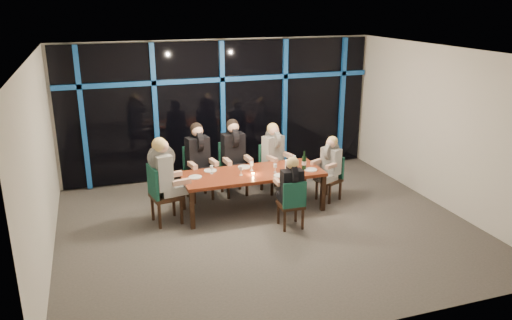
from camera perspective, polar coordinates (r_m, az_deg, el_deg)
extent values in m
plane|color=#59534E|center=(8.80, 1.25, -7.67)|extent=(7.00, 7.00, 0.00)
cube|color=silver|center=(11.05, -3.98, 5.88)|extent=(7.00, 0.04, 3.00)
cube|color=silver|center=(5.70, 11.64, -6.32)|extent=(7.00, 0.04, 3.00)
cube|color=silver|center=(7.85, -23.48, -0.67)|extent=(0.04, 6.00, 3.00)
cube|color=silver|center=(9.97, 20.64, 3.43)|extent=(0.04, 6.00, 3.00)
cube|color=white|center=(7.97, 1.40, 12.15)|extent=(7.00, 6.00, 0.04)
cube|color=black|center=(10.99, -3.90, 5.82)|extent=(6.86, 0.04, 2.94)
cube|color=#144EA1|center=(10.61, -19.20, 4.40)|extent=(0.10, 0.10, 2.94)
cube|color=#144EA1|center=(10.68, -11.40, 5.14)|extent=(0.10, 0.10, 2.94)
cube|color=#144EA1|center=(10.94, -3.83, 5.77)|extent=(0.10, 0.10, 2.94)
cube|color=#144EA1|center=(11.39, 3.28, 6.26)|extent=(0.10, 0.10, 2.94)
cube|color=#144EA1|center=(11.99, 9.77, 6.63)|extent=(0.10, 0.10, 2.94)
cube|color=#144EA1|center=(10.82, -3.90, 9.18)|extent=(6.86, 0.10, 0.10)
cube|color=#FF2D14|center=(11.48, 1.02, 9.68)|extent=(0.60, 0.05, 0.35)
cube|color=maroon|center=(9.22, -0.39, -1.59)|extent=(2.60, 1.00, 0.06)
cube|color=black|center=(8.68, -7.32, -5.71)|extent=(0.08, 0.08, 0.69)
cube|color=black|center=(9.42, 7.66, -3.77)|extent=(0.08, 0.08, 0.69)
cube|color=black|center=(9.48, -8.38, -3.66)|extent=(0.08, 0.08, 0.69)
cube|color=black|center=(10.16, 5.50, -2.04)|extent=(0.08, 0.08, 0.69)
cube|color=black|center=(9.90, -6.49, -1.75)|extent=(0.56, 0.56, 0.06)
cube|color=#1B5946|center=(9.99, -7.02, 0.20)|extent=(0.49, 0.14, 0.54)
cube|color=black|center=(9.75, -7.07, -3.71)|extent=(0.05, 0.05, 0.45)
cube|color=black|center=(9.89, -4.97, -3.32)|extent=(0.05, 0.05, 0.45)
cube|color=black|center=(10.09, -7.89, -2.98)|extent=(0.05, 0.05, 0.45)
cube|color=black|center=(10.22, -5.85, -2.62)|extent=(0.05, 0.05, 0.45)
cube|color=black|center=(10.06, -2.52, -1.28)|extent=(0.53, 0.53, 0.07)
cube|color=#1B5946|center=(10.17, -2.97, 0.66)|extent=(0.49, 0.09, 0.55)
cube|color=black|center=(9.92, -3.17, -3.20)|extent=(0.05, 0.05, 0.46)
cube|color=black|center=(10.05, -1.05, -2.89)|extent=(0.05, 0.05, 0.46)
cube|color=black|center=(10.27, -3.91, -2.47)|extent=(0.05, 0.05, 0.46)
cube|color=black|center=(10.39, -1.86, -2.18)|extent=(0.05, 0.05, 0.46)
cube|color=black|center=(10.23, 2.06, -1.16)|extent=(0.56, 0.56, 0.06)
cube|color=#1B5946|center=(10.30, 1.41, 0.57)|extent=(0.45, 0.17, 0.50)
cube|color=black|center=(10.08, 1.84, -2.94)|extent=(0.05, 0.05, 0.42)
cube|color=black|center=(10.29, 3.47, -2.52)|extent=(0.05, 0.05, 0.42)
cube|color=black|center=(10.35, 0.64, -2.35)|extent=(0.05, 0.05, 0.42)
cube|color=black|center=(10.55, 2.25, -1.95)|extent=(0.05, 0.05, 0.42)
cube|color=black|center=(8.93, -10.24, -4.08)|extent=(0.58, 0.58, 0.07)
cube|color=#1B5946|center=(8.77, -11.72, -2.51)|extent=(0.14, 0.50, 0.55)
cube|color=black|center=(8.92, -8.52, -5.87)|extent=(0.05, 0.05, 0.46)
cube|color=black|center=(9.27, -9.38, -4.98)|extent=(0.05, 0.05, 0.46)
cube|color=black|center=(8.81, -10.96, -6.33)|extent=(0.05, 0.05, 0.46)
cube|color=black|center=(9.16, -11.73, -5.41)|extent=(0.05, 0.05, 0.46)
cube|color=black|center=(9.91, 8.32, -2.28)|extent=(0.54, 0.54, 0.05)
cube|color=#1B5946|center=(9.96, 9.04, -0.71)|extent=(0.21, 0.39, 0.45)
cube|color=black|center=(9.96, 6.94, -3.45)|extent=(0.05, 0.05, 0.38)
cube|color=black|center=(9.77, 8.41, -3.95)|extent=(0.05, 0.05, 0.38)
cube|color=black|center=(10.20, 8.13, -2.98)|extent=(0.05, 0.05, 0.38)
cube|color=black|center=(10.01, 9.58, -3.46)|extent=(0.05, 0.05, 0.38)
cube|color=black|center=(8.67, 3.97, -5.14)|extent=(0.42, 0.42, 0.05)
cube|color=#1B5946|center=(8.42, 4.44, -4.06)|extent=(0.41, 0.06, 0.46)
cube|color=black|center=(8.96, 4.57, -5.91)|extent=(0.04, 0.04, 0.38)
cube|color=black|center=(8.85, 2.57, -6.17)|extent=(0.04, 0.04, 0.38)
cube|color=black|center=(8.68, 5.35, -6.74)|extent=(0.04, 0.04, 0.38)
cube|color=black|center=(8.57, 3.29, -7.02)|extent=(0.04, 0.04, 0.38)
cube|color=black|center=(9.75, -6.23, -1.38)|extent=(0.46, 0.52, 0.15)
cube|color=black|center=(9.79, -6.69, 0.89)|extent=(0.47, 0.33, 0.61)
cylinder|color=black|center=(9.72, -6.74, 2.24)|extent=(0.18, 0.47, 0.45)
sphere|color=tan|center=(9.65, -6.73, 3.32)|extent=(0.23, 0.23, 0.23)
sphere|color=black|center=(9.68, -6.83, 3.56)|extent=(0.25, 0.25, 0.25)
cube|color=tan|center=(9.53, -7.27, -0.61)|extent=(0.14, 0.33, 0.09)
cube|color=tan|center=(9.69, -4.89, -0.22)|extent=(0.14, 0.33, 0.09)
cube|color=black|center=(9.91, -2.26, -0.92)|extent=(0.43, 0.49, 0.15)
cube|color=black|center=(9.96, -2.64, 1.35)|extent=(0.45, 0.29, 0.61)
cylinder|color=black|center=(9.89, -2.66, 2.68)|extent=(0.14, 0.47, 0.46)
sphere|color=tan|center=(9.82, -2.63, 3.76)|extent=(0.23, 0.23, 0.23)
sphere|color=black|center=(9.85, -2.72, 4.00)|extent=(0.25, 0.25, 0.25)
cube|color=tan|center=(9.70, -3.30, -0.15)|extent=(0.11, 0.33, 0.09)
cube|color=tan|center=(9.85, -0.91, 0.15)|extent=(0.11, 0.33, 0.09)
cube|color=black|center=(10.11, 2.48, -0.81)|extent=(0.47, 0.51, 0.14)
cube|color=black|center=(10.13, 1.96, 1.22)|extent=(0.45, 0.34, 0.56)
cylinder|color=black|center=(10.07, 1.97, 2.43)|extent=(0.21, 0.44, 0.42)
sphere|color=tan|center=(10.01, 2.05, 3.40)|extent=(0.21, 0.21, 0.21)
sphere|color=tan|center=(10.03, 1.91, 3.62)|extent=(0.23, 0.23, 0.23)
cube|color=tan|center=(9.86, 1.84, 0.15)|extent=(0.16, 0.31, 0.08)
cube|color=tan|center=(10.09, 3.69, 0.55)|extent=(0.16, 0.31, 0.08)
cube|color=black|center=(8.93, -9.47, -3.28)|extent=(0.53, 0.47, 0.15)
cube|color=black|center=(8.75, -10.69, -1.24)|extent=(0.34, 0.48, 0.62)
cylinder|color=black|center=(8.68, -10.78, 0.28)|extent=(0.48, 0.19, 0.46)
sphere|color=tan|center=(8.63, -10.71, 1.56)|extent=(0.23, 0.23, 0.23)
sphere|color=tan|center=(8.61, -11.01, 1.73)|extent=(0.25, 0.25, 0.25)
cube|color=tan|center=(8.70, -8.50, -2.51)|extent=(0.34, 0.14, 0.09)
cube|color=tan|center=(9.09, -9.47, -1.64)|extent=(0.34, 0.14, 0.09)
cube|color=black|center=(9.80, 7.94, -1.94)|extent=(0.48, 0.46, 0.13)
cube|color=black|center=(9.81, 8.56, -0.09)|extent=(0.35, 0.42, 0.51)
cylinder|color=black|center=(9.75, 8.61, 1.03)|extent=(0.38, 0.24, 0.38)
sphere|color=tan|center=(9.69, 8.59, 1.93)|extent=(0.19, 0.19, 0.19)
sphere|color=tan|center=(9.71, 8.73, 2.12)|extent=(0.21, 0.21, 0.21)
cube|color=tan|center=(9.76, 6.92, -0.20)|extent=(0.28, 0.18, 0.07)
cube|color=tan|center=(9.54, 8.59, -0.69)|extent=(0.28, 0.18, 0.07)
cube|color=black|center=(8.73, 3.74, -4.32)|extent=(0.34, 0.39, 0.13)
cube|color=black|center=(8.50, 4.12, -2.80)|extent=(0.37, 0.23, 0.51)
cylinder|color=black|center=(8.43, 4.15, -1.52)|extent=(0.10, 0.39, 0.38)
sphere|color=tan|center=(8.39, 4.13, -0.43)|extent=(0.19, 0.19, 0.19)
sphere|color=tan|center=(8.35, 4.22, -0.33)|extent=(0.21, 0.21, 0.21)
cube|color=tan|center=(8.75, 4.73, -2.28)|extent=(0.08, 0.28, 0.07)
cube|color=tan|center=(8.63, 2.47, -2.53)|extent=(0.08, 0.28, 0.07)
cylinder|color=white|center=(9.32, -5.25, -1.21)|extent=(0.24, 0.24, 0.01)
cylinder|color=white|center=(9.48, -1.36, -0.80)|extent=(0.24, 0.24, 0.01)
cylinder|color=white|center=(9.72, 4.05, -0.36)|extent=(0.24, 0.24, 0.01)
cylinder|color=white|center=(9.01, -6.96, -1.94)|extent=(0.24, 0.24, 0.01)
cylinder|color=white|center=(9.38, 6.27, -1.11)|extent=(0.24, 0.24, 0.01)
cylinder|color=white|center=(9.04, 2.79, -1.78)|extent=(0.24, 0.24, 0.01)
cylinder|color=black|center=(9.35, 5.51, -0.33)|extent=(0.08, 0.08, 0.27)
cylinder|color=black|center=(9.30, 5.54, 0.74)|extent=(0.03, 0.03, 0.10)
cylinder|color=silver|center=(9.35, 5.51, -0.33)|extent=(0.08, 0.08, 0.07)
cylinder|color=white|center=(9.32, 3.65, -0.58)|extent=(0.11, 0.11, 0.19)
cylinder|color=white|center=(9.34, 3.99, -0.43)|extent=(0.02, 0.02, 0.14)
cylinder|color=#FFB04C|center=(9.09, -0.33, -1.58)|extent=(0.05, 0.05, 0.03)
cylinder|color=silver|center=(9.06, -1.72, -1.73)|extent=(0.06, 0.06, 0.01)
cylinder|color=silver|center=(9.05, -1.72, -1.42)|extent=(0.01, 0.01, 0.10)
cylinder|color=silver|center=(9.02, -1.73, -0.92)|extent=(0.07, 0.07, 0.07)
cylinder|color=silver|center=(9.30, -0.50, -1.20)|extent=(0.06, 0.06, 0.01)
cylinder|color=silver|center=(9.28, -0.50, -0.90)|extent=(0.01, 0.01, 0.10)
cylinder|color=silver|center=(9.26, -0.50, -0.42)|extent=(0.07, 0.07, 0.07)
cylinder|color=silver|center=(9.22, 2.20, -1.39)|extent=(0.06, 0.06, 0.01)
cylinder|color=silver|center=(9.20, 2.20, -1.11)|extent=(0.01, 0.01, 0.09)
cylinder|color=silver|center=(9.18, 2.21, -0.64)|extent=(0.06, 0.06, 0.06)
cylinder|color=silver|center=(9.17, -5.08, -1.56)|extent=(0.06, 0.06, 0.01)
cylinder|color=silver|center=(9.15, -5.09, -1.28)|extent=(0.01, 0.01, 0.09)
cylinder|color=silver|center=(9.13, -5.11, -0.82)|extent=(0.06, 0.06, 0.06)
cylinder|color=silver|center=(9.73, 4.38, -0.39)|extent=(0.06, 0.06, 0.01)
cylinder|color=silver|center=(9.71, 4.39, -0.12)|extent=(0.01, 0.01, 0.09)
cylinder|color=silver|center=(9.69, 4.40, 0.32)|extent=(0.06, 0.06, 0.06)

